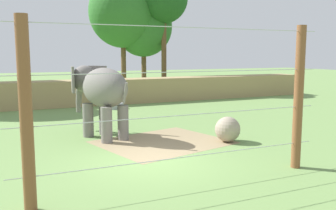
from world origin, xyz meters
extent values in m
plane|color=#6B8E4C|center=(0.00, 0.00, 0.00)|extent=(120.00, 120.00, 0.00)
cube|color=#937F5B|center=(1.41, 2.25, 0.00)|extent=(5.30, 4.79, 0.01)
cube|color=tan|center=(0.00, 13.88, 0.82)|extent=(36.00, 1.80, 1.63)
cylinder|color=slate|center=(-0.92, 4.40, 0.68)|extent=(0.43, 0.43, 1.35)
cylinder|color=slate|center=(-0.21, 4.61, 0.68)|extent=(0.43, 0.43, 1.35)
cylinder|color=slate|center=(-0.53, 3.07, 0.68)|extent=(0.43, 0.43, 1.35)
cylinder|color=slate|center=(0.18, 3.29, 0.68)|extent=(0.43, 0.43, 1.35)
ellipsoid|color=slate|center=(-0.37, 3.84, 2.01)|extent=(2.01, 2.79, 1.55)
ellipsoid|color=slate|center=(-0.82, 5.35, 2.28)|extent=(1.29, 1.22, 1.12)
cube|color=slate|center=(-1.35, 5.09, 2.28)|extent=(0.22, 0.87, 1.06)
cube|color=slate|center=(-0.23, 5.42, 2.28)|extent=(0.65, 0.72, 1.06)
cylinder|color=slate|center=(-0.94, 5.75, 1.88)|extent=(0.43, 0.54, 0.61)
cylinder|color=slate|center=(-0.97, 5.86, 1.46)|extent=(0.34, 0.40, 0.57)
cylinder|color=slate|center=(-0.99, 5.94, 1.06)|extent=(0.25, 0.25, 0.53)
cylinder|color=slate|center=(0.03, 2.50, 1.91)|extent=(0.18, 0.31, 0.77)
sphere|color=gray|center=(3.68, 1.30, 0.48)|extent=(0.96, 0.96, 0.96)
cylinder|color=brown|center=(-3.68, -2.27, 2.06)|extent=(0.27, 0.27, 4.12)
cylinder|color=brown|center=(3.68, -2.27, 2.06)|extent=(0.27, 0.27, 4.12)
cylinder|color=#B7B7BC|center=(0.00, -2.27, 0.74)|extent=(8.35, 0.02, 0.02)
cylinder|color=#B7B7BC|center=(0.00, -2.27, 1.81)|extent=(8.35, 0.02, 0.02)
cylinder|color=#B7B7BC|center=(0.00, -2.27, 2.88)|extent=(8.35, 0.02, 0.02)
cylinder|color=#B7B7BC|center=(0.00, -2.27, 3.95)|extent=(8.35, 0.02, 0.02)
cylinder|color=gray|center=(2.29, 11.48, 0.17)|extent=(1.10, 1.10, 0.35)
cylinder|color=#38607A|center=(2.29, 11.48, 0.32)|extent=(1.01, 1.01, 0.02)
cylinder|color=brown|center=(6.16, 21.55, 2.21)|extent=(0.44, 0.44, 4.41)
ellipsoid|color=#2D6B28|center=(6.16, 21.55, 6.92)|extent=(5.90, 5.90, 6.20)
cylinder|color=brown|center=(9.22, 19.62, 3.15)|extent=(0.44, 0.44, 6.30)
cylinder|color=brown|center=(8.16, 21.74, 1.78)|extent=(0.44, 0.44, 3.56)
ellipsoid|color=#2D6B28|center=(8.16, 21.74, 5.75)|extent=(5.16, 5.16, 5.42)
camera|label=1|loc=(-4.20, -10.42, 3.32)|focal=40.11mm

